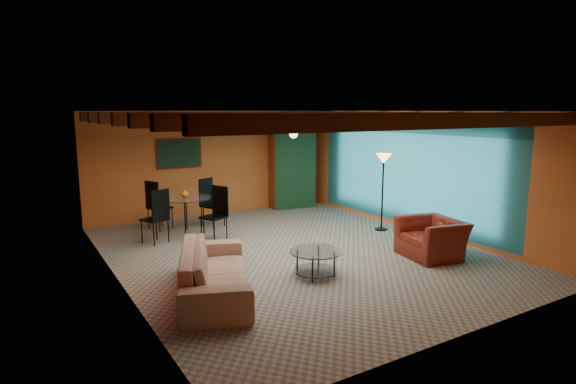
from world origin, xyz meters
TOP-DOWN VIEW (x-y plane):
  - room at (0.00, 0.11)m, footprint 6.52×8.01m
  - sofa at (-2.13, -1.19)m, footprint 1.79×2.63m
  - armchair at (2.04, -1.61)m, footprint 1.15×1.26m
  - coffee_table at (-0.41, -1.36)m, footprint 0.89×0.89m
  - dining_table at (-1.34, 2.35)m, footprint 2.91×2.91m
  - armoire at (2.20, 3.70)m, footprint 1.24×0.75m
  - floor_lamp at (2.63, 0.38)m, footprint 0.42×0.42m
  - ceiling_fan at (0.00, 0.00)m, footprint 1.50×1.50m
  - painting at (-0.90, 3.96)m, footprint 1.05×0.03m
  - potted_plant at (2.20, 3.70)m, footprint 0.49×0.44m
  - vase at (-1.34, 2.35)m, footprint 0.18×0.18m

SIDE VIEW (x-z plane):
  - coffee_table at x=-0.41m, z-range 0.00..0.45m
  - sofa at x=-2.13m, z-range 0.00..0.71m
  - armchair at x=2.04m, z-range 0.00..0.72m
  - dining_table at x=-1.34m, z-range 0.00..1.15m
  - floor_lamp at x=2.63m, z-range 0.00..1.77m
  - armoire at x=2.20m, z-range 0.00..2.04m
  - vase at x=-1.34m, z-range 1.15..1.33m
  - painting at x=-0.90m, z-range 1.32..1.97m
  - potted_plant at x=2.20m, z-range 2.04..2.54m
  - ceiling_fan at x=0.00m, z-range 2.14..2.58m
  - room at x=0.00m, z-range 1.01..3.72m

